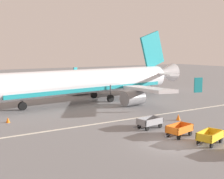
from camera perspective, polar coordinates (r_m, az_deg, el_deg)
ground_plane at (r=25.65m, az=11.17°, el=-10.28°), size 220.00×220.00×0.00m
apron_stripe at (r=32.78m, az=-0.10°, el=-6.21°), size 120.00×0.36×0.01m
airplane at (r=45.74m, az=-3.45°, el=1.56°), size 37.66×30.31×11.34m
baggage_cart_second_in_row at (r=26.40m, az=18.32°, el=-8.65°), size 3.62×2.04×1.07m
baggage_cart_third_in_row at (r=27.93m, az=12.84°, el=-7.57°), size 3.63×1.88×1.07m
baggage_cart_fourth_in_row at (r=30.26m, az=7.27°, el=-6.27°), size 3.61×1.69×1.07m
traffic_cone_near_plane at (r=34.25m, az=-19.41°, el=-5.55°), size 0.45×0.45×0.59m
traffic_cone_mid_apron at (r=34.21m, az=12.65°, el=-5.23°), size 0.52×0.52×0.68m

